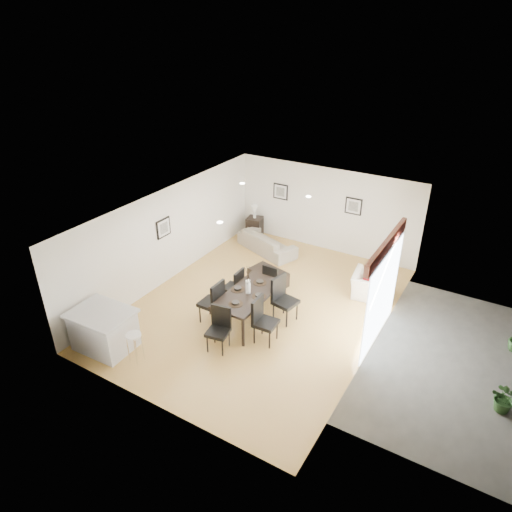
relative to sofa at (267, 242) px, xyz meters
The scene contains 27 objects.
ground 3.22m from the sofa, 62.85° to the right, with size 8.00×8.00×0.00m, color #DBB25A.
wall_back 2.13m from the sofa, 38.21° to the left, with size 6.00×0.04×2.70m, color white.
wall_front 7.08m from the sofa, 77.96° to the right, with size 6.00×0.04×2.70m, color white.
wall_left 3.40m from the sofa, 118.37° to the right, with size 0.04×8.00×2.70m, color white.
wall_right 5.40m from the sofa, 32.57° to the right, with size 0.04×8.00×2.70m, color white.
ceiling 4.00m from the sofa, 62.85° to the right, with size 6.00×8.00×0.02m, color white.
sofa is the anchor object (origin of this frame).
armchair 3.91m from the sofa, 13.66° to the right, with size 1.08×0.95×0.70m, color white.
courtyard_plant_a 8.05m from the sofa, 25.81° to the right, with size 0.55×0.48×0.61m, color #376029.
dining_table 3.86m from the sofa, 67.11° to the right, with size 0.97×1.94×0.81m.
dining_chair_wnear 4.11m from the sofa, 78.53° to the right, with size 0.52×0.52×1.16m.
dining_chair_wfar 3.16m from the sofa, 75.23° to the right, with size 0.46×0.46×1.01m.
dining_chair_enear 4.58m from the sofa, 61.65° to the right, with size 0.53×0.53×1.12m.
dining_chair_efar 3.74m from the sofa, 54.43° to the right, with size 0.61×0.61×1.18m.
dining_chair_head 4.97m from the sofa, 72.70° to the right, with size 0.55×0.55×1.06m.
dining_chair_foot 2.77m from the sofa, 57.37° to the right, with size 0.46×0.46×1.00m.
vase 3.92m from the sofa, 67.11° to the right, with size 0.95×1.45×0.74m.
coffee_table 2.05m from the sofa, 59.02° to the right, with size 1.05×0.63×0.42m, color black.
side_table 1.24m from the sofa, 139.62° to the left, with size 0.50×0.50×0.66m, color black.
table_lamp 1.39m from the sofa, 139.62° to the left, with size 0.23×0.23×0.43m.
cushion 3.85m from the sofa, 15.47° to the right, with size 0.33×0.10×0.33m, color maroon.
kitchen_island 6.13m from the sofa, 97.21° to the right, with size 1.41×1.10×0.96m.
bar_stool 6.09m from the sofa, 88.34° to the right, with size 0.33×0.33×0.72m.
framed_print_back_left 1.75m from the sofa, 97.07° to the left, with size 0.52×0.04×0.52m.
framed_print_back_right 2.94m from the sofa, 25.39° to the left, with size 0.52×0.04×0.52m.
framed_print_left_wall 3.66m from the sofa, 116.33° to the right, with size 0.04×0.52×0.52m.
sliding_door 5.28m from the sofa, 30.00° to the right, with size 0.12×2.70×2.57m.
Camera 1 is at (4.99, -8.59, 6.76)m, focal length 32.00 mm.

